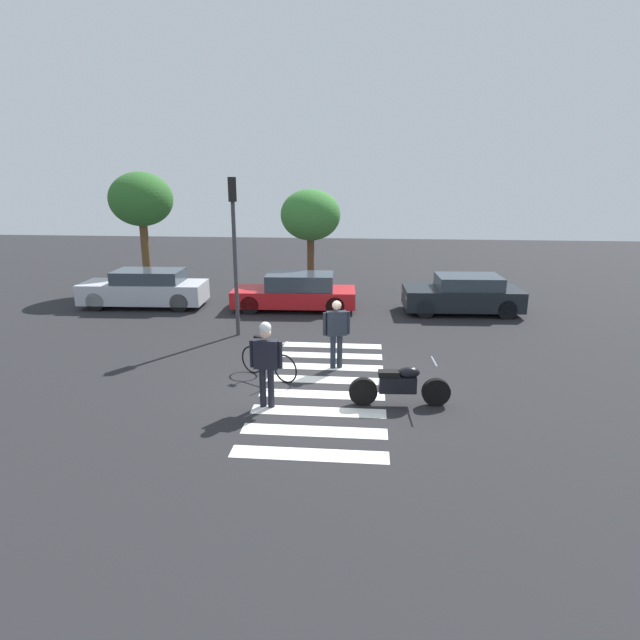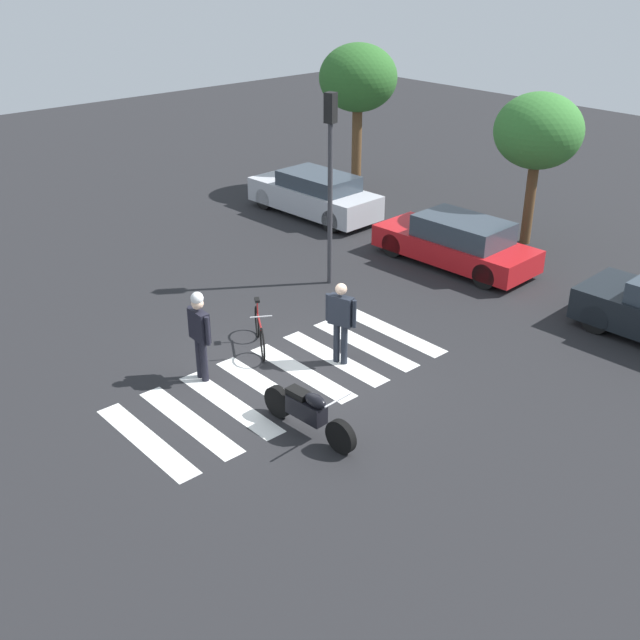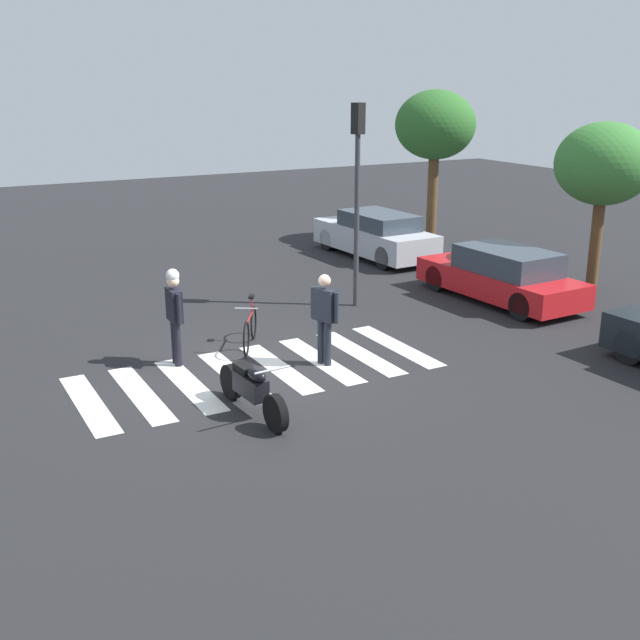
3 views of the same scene
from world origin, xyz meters
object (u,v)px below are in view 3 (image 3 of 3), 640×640
Objects in this scene: officer_on_foot at (324,313)px; officer_by_motorcycle at (174,309)px; leaning_bicycle at (250,329)px; traffic_light_pole at (358,174)px; car_red_convertible at (502,276)px; police_motorcycle at (252,388)px; car_silver_sedan at (375,235)px.

officer_by_motorcycle is (-1.35, -2.52, 0.08)m from officer_on_foot.
traffic_light_pole is at bearing 114.58° from leaning_bicycle.
car_red_convertible is (-0.51, 8.54, -0.48)m from officer_by_motorcycle.
officer_by_motorcycle reaches higher than police_motorcycle.
leaning_bicycle is 4.75m from traffic_light_pole.
leaning_bicycle is 0.33× the size of traffic_light_pole.
officer_on_foot is 9.64m from car_silver_sedan.
car_silver_sedan is at bearing 141.83° from officer_on_foot.
officer_on_foot reaches higher than car_silver_sedan.
traffic_light_pole is (-1.89, 5.18, 2.05)m from officer_by_motorcycle.
car_red_convertible is (5.72, 0.06, -0.04)m from car_silver_sedan.
officer_by_motorcycle is at bearing -53.67° from car_silver_sedan.
leaning_bicycle is at bearing -152.45° from officer_on_foot.
car_silver_sedan reaches higher than police_motorcycle.
police_motorcycle is 0.47× the size of car_silver_sedan.
car_red_convertible is at bearing 91.88° from leaning_bicycle.
traffic_light_pole is (-4.73, 4.84, 2.72)m from police_motorcycle.
traffic_light_pole is at bearing -37.21° from car_silver_sedan.
officer_by_motorcycle is at bearing -86.58° from car_red_convertible.
car_silver_sedan is 0.97× the size of traffic_light_pole.
leaning_bicycle is 9.04m from car_silver_sedan.
police_motorcycle is at bearing -67.78° from car_red_convertible.
officer_on_foot is 4.70m from traffic_light_pole.
car_silver_sedan is at bearing 131.15° from leaning_bicycle.
officer_by_motorcycle is at bearing -118.11° from officer_on_foot.
car_silver_sedan is (-9.07, 8.14, 0.23)m from police_motorcycle.
car_red_convertible is (-3.35, 8.20, 0.19)m from police_motorcycle.
officer_by_motorcycle is 0.41× the size of car_silver_sedan.
car_silver_sedan is at bearing -179.37° from car_red_convertible.
officer_on_foot is 0.39× the size of car_silver_sedan.
leaning_bicycle is at bearing -88.12° from car_red_convertible.
officer_by_motorcycle is 10.53m from car_silver_sedan.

